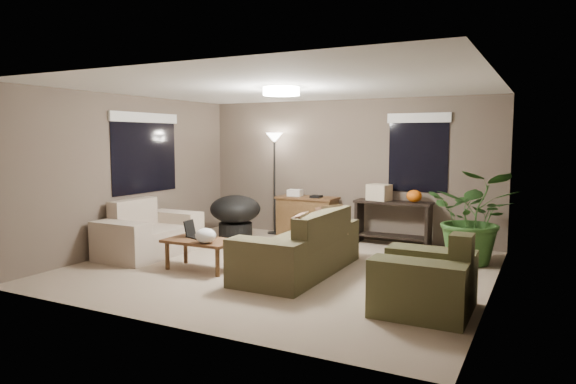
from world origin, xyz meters
The scene contains 20 objects.
room_shell centered at (0.00, 0.00, 1.25)m, with size 5.50×5.50×5.50m.
main_sofa centered at (0.36, -0.10, 0.29)m, with size 0.95×2.20×0.85m.
throw_pillows centered at (0.62, -0.10, 0.65)m, with size 0.37×1.39×0.47m.
loveseat centered at (-2.24, -0.21, 0.30)m, with size 0.90×1.60×0.85m.
armchair centered at (2.20, -0.92, 0.30)m, with size 0.95×1.00×0.85m.
coffee_table centered at (-0.94, -0.61, 0.36)m, with size 1.00×0.55×0.42m.
laptop centered at (-1.11, -0.51, 0.48)m, with size 0.40×0.33×0.24m.
plastic_bag centered at (-0.74, -0.76, 0.52)m, with size 0.28×0.26×0.20m, color white.
desk centered at (-0.61, 2.17, 0.38)m, with size 1.10×0.50×0.75m.
desk_papers centered at (-0.77, 2.16, 0.80)m, with size 0.68×0.28×0.12m.
console_table centered at (0.96, 2.23, 0.44)m, with size 1.30×0.40×0.75m.
pumpkin centered at (1.31, 2.23, 0.85)m, with size 0.25×0.25×0.21m, color orange.
cardboard_box centered at (0.71, 2.23, 0.89)m, with size 0.37×0.28×0.28m, color beige.
papasan_chair centered at (-1.69, 1.42, 0.47)m, with size 1.13×1.13×0.80m.
floor_lamp centered at (-1.34, 2.25, 1.60)m, with size 0.32×0.32×1.91m.
ceiling_fixture centered at (0.00, 0.00, 2.44)m, with size 0.50×0.50×0.10m, color white.
houseplant centered at (2.36, 1.47, 0.53)m, with size 1.23×1.37×1.07m, color #2D5923.
cat_scratching_post centered at (2.30, 1.16, 0.21)m, with size 0.32×0.32×0.50m.
window_left centered at (-2.73, 0.30, 1.78)m, with size 0.05×1.56×1.33m.
window_back centered at (1.30, 2.48, 1.79)m, with size 1.06×0.05×1.33m.
Camera 1 is at (3.30, -6.24, 1.81)m, focal length 32.00 mm.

